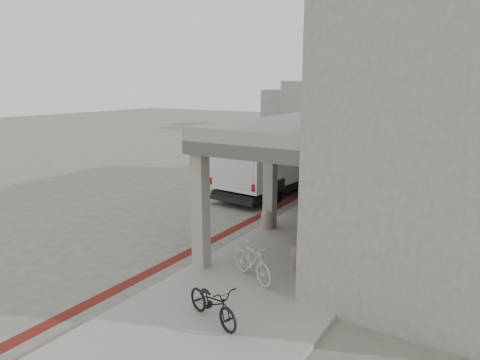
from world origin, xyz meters
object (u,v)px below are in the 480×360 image
Objects in this scene: utility_cabinet at (346,228)px; fedex_truck at (279,153)px; bicycle_black at (213,303)px; bicycle_cream at (252,261)px; bench at (321,262)px.

fedex_truck is at bearing 125.97° from utility_cabinet.
bicycle_cream is at bearing 26.87° from bicycle_black.
fedex_truck is at bearing 39.38° from bicycle_black.
utility_cabinet reaches higher than bench.
bicycle_black is at bearing -64.88° from fedex_truck.
fedex_truck reaches higher than bicycle_cream.
utility_cabinet is (-0.09, 2.30, 0.28)m from bench.
bicycle_cream is at bearing -115.77° from utility_cabinet.
bicycle_cream reaches higher than bicycle_black.
fedex_truck is 4.93× the size of bicycle_cream.
fedex_truck is at bearing 127.38° from bench.
bench is at bearing -51.65° from fedex_truck.
fedex_truck reaches higher than bench.
utility_cabinet is 3.87m from bicycle_cream.
bench is at bearing 2.47° from bicycle_black.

